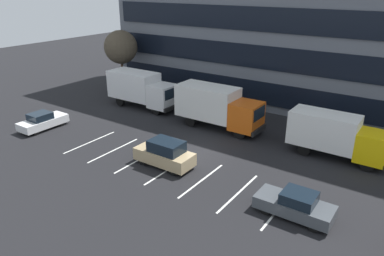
{
  "coord_description": "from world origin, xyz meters",
  "views": [
    {
      "loc": [
        14.61,
        -21.47,
        12.54
      ],
      "look_at": [
        -1.19,
        1.38,
        1.4
      ],
      "focal_mm": 34.26,
      "sensor_mm": 36.0,
      "label": 1
    }
  ],
  "objects": [
    {
      "name": "ground_plane",
      "position": [
        0.0,
        0.0,
        0.0
      ],
      "size": [
        120.0,
        120.0,
        0.0
      ],
      "primitive_type": "plane",
      "color": "black"
    },
    {
      "name": "lot_markings",
      "position": [
        0.0,
        -3.24,
        0.0
      ],
      "size": [
        16.94,
        5.4,
        0.01
      ],
      "color": "silver",
      "rests_on": "ground_plane"
    },
    {
      "name": "box_truck_yellow",
      "position": [
        9.09,
        5.5,
        1.89
      ],
      "size": [
        7.23,
        2.4,
        3.35
      ],
      "color": "yellow",
      "rests_on": "ground_plane"
    },
    {
      "name": "box_truck_orange",
      "position": [
        -1.39,
        5.67,
        2.12
      ],
      "size": [
        8.14,
        2.7,
        3.77
      ],
      "color": "#D85914",
      "rests_on": "ground_plane"
    },
    {
      "name": "box_truck_white",
      "position": [
        -11.12,
        6.27,
        2.08
      ],
      "size": [
        7.96,
        2.64,
        3.69
      ],
      "color": "white",
      "rests_on": "ground_plane"
    },
    {
      "name": "sedan_white",
      "position": [
        -14.3,
        -3.6,
        0.73
      ],
      "size": [
        1.81,
        4.32,
        1.55
      ],
      "color": "white",
      "rests_on": "ground_plane"
    },
    {
      "name": "sedan_charcoal",
      "position": [
        9.38,
        -3.58,
        0.74
      ],
      "size": [
        4.4,
        1.84,
        1.58
      ],
      "color": "#474C51",
      "rests_on": "ground_plane"
    },
    {
      "name": "suv_tan",
      "position": [
        -0.58,
        -2.95,
        0.97
      ],
      "size": [
        4.43,
        1.88,
        2.0
      ],
      "color": "tan",
      "rests_on": "ground_plane"
    },
    {
      "name": "bare_tree",
      "position": [
        -17.0,
        9.5,
        5.36
      ],
      "size": [
        3.91,
        3.91,
        7.34
      ],
      "color": "#473323",
      "rests_on": "ground_plane"
    }
  ]
}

